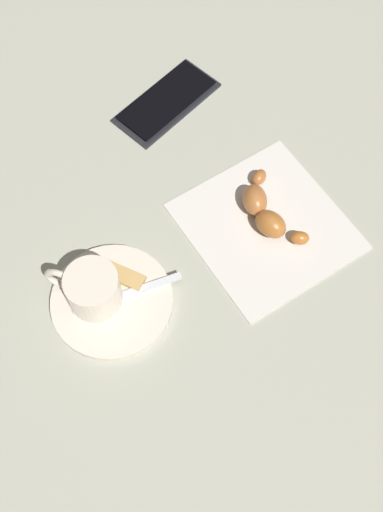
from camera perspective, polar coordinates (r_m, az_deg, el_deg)
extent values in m
plane|color=#A8AA97|center=(0.76, -0.07, -0.18)|extent=(1.80, 1.80, 0.00)
cylinder|color=beige|center=(0.74, -7.25, -4.09)|extent=(0.14, 0.14, 0.01)
cylinder|color=beige|center=(0.72, -8.93, -3.03)|extent=(0.06, 0.06, 0.05)
cylinder|color=black|center=(0.71, -9.04, -2.70)|extent=(0.05, 0.05, 0.00)
torus|color=beige|center=(0.73, -11.75, -2.12)|extent=(0.03, 0.04, 0.04)
cube|color=silver|center=(0.74, -4.81, -3.09)|extent=(0.10, 0.05, 0.00)
ellipsoid|color=silver|center=(0.73, -9.77, -4.69)|extent=(0.03, 0.03, 0.01)
cube|color=tan|center=(0.74, -6.47, -1.71)|extent=(0.04, 0.06, 0.01)
cube|color=silver|center=(0.79, 6.81, 2.77)|extent=(0.22, 0.23, 0.00)
ellipsoid|color=#AB612F|center=(0.81, 6.18, 7.15)|extent=(0.03, 0.02, 0.02)
ellipsoid|color=#AB6533|center=(0.78, 5.78, 5.12)|extent=(0.05, 0.05, 0.03)
ellipsoid|color=#AD642B|center=(0.77, 7.22, 2.91)|extent=(0.03, 0.04, 0.03)
ellipsoid|color=#B16527|center=(0.77, 9.83, 1.64)|extent=(0.03, 0.03, 0.02)
cube|color=black|center=(0.89, -2.28, 13.88)|extent=(0.15, 0.07, 0.01)
cube|color=black|center=(0.89, -2.29, 14.09)|extent=(0.14, 0.06, 0.00)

